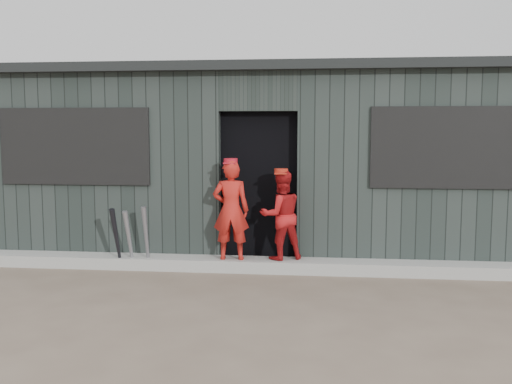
# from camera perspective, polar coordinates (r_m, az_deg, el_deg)

# --- Properties ---
(ground) EXTENTS (80.00, 80.00, 0.00)m
(ground) POSITION_cam_1_polar(r_m,az_deg,el_deg) (5.51, -2.07, -12.48)
(ground) COLOR brown
(ground) RESTS_ON ground
(curb) EXTENTS (8.00, 0.36, 0.15)m
(curb) POSITION_cam_1_polar(r_m,az_deg,el_deg) (7.22, 0.02, -7.29)
(curb) COLOR gray
(curb) RESTS_ON ground
(bat_left) EXTENTS (0.10, 0.28, 0.77)m
(bat_left) POSITION_cam_1_polar(r_m,az_deg,el_deg) (7.37, -12.56, -4.70)
(bat_left) COLOR gray
(bat_left) RESTS_ON ground
(bat_mid) EXTENTS (0.10, 0.19, 0.82)m
(bat_mid) POSITION_cam_1_polar(r_m,az_deg,el_deg) (7.34, -10.91, -4.52)
(bat_mid) COLOR slate
(bat_mid) RESTS_ON ground
(bat_right) EXTENTS (0.07, 0.34, 0.81)m
(bat_right) POSITION_cam_1_polar(r_m,az_deg,el_deg) (7.35, -13.76, -4.60)
(bat_right) COLOR black
(bat_right) RESTS_ON ground
(player_red_left) EXTENTS (0.47, 0.32, 1.24)m
(player_red_left) POSITION_cam_1_polar(r_m,az_deg,el_deg) (7.10, -2.53, -1.83)
(player_red_left) COLOR red
(player_red_left) RESTS_ON curb
(player_red_right) EXTENTS (0.66, 0.60, 1.11)m
(player_red_right) POSITION_cam_1_polar(r_m,az_deg,el_deg) (7.12, 2.51, -2.32)
(player_red_right) COLOR #AE1517
(player_red_right) RESTS_ON curb
(player_grey_back) EXTENTS (0.68, 0.56, 1.19)m
(player_grey_back) POSITION_cam_1_polar(r_m,az_deg,el_deg) (7.70, 5.47, -2.54)
(player_grey_back) COLOR silver
(player_grey_back) RESTS_ON ground
(dugout) EXTENTS (8.30, 3.30, 2.62)m
(dugout) POSITION_cam_1_polar(r_m,az_deg,el_deg) (8.71, 1.21, 3.10)
(dugout) COLOR black
(dugout) RESTS_ON ground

